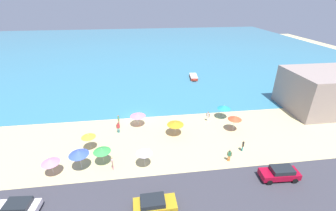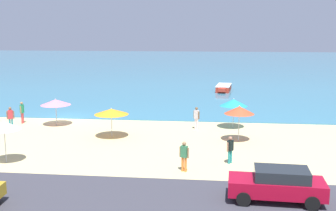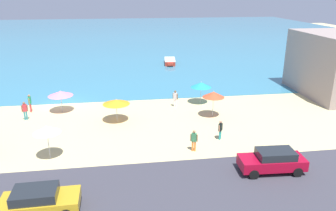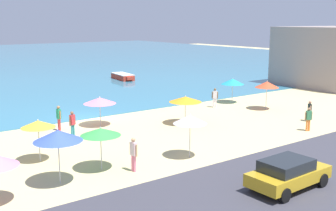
# 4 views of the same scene
# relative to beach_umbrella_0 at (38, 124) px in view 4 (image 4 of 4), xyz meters

# --- Properties ---
(ground_plane) EXTENTS (160.00, 160.00, 0.00)m
(ground_plane) POSITION_rel_beach_umbrella_0_xyz_m (6.31, 7.84, -2.14)
(ground_plane) COLOR #CEBC83
(coastal_road) EXTENTS (80.00, 8.00, 0.06)m
(coastal_road) POSITION_rel_beach_umbrella_0_xyz_m (6.31, -10.16, -2.11)
(coastal_road) COLOR #393841
(coastal_road) RESTS_ON ground_plane
(beach_umbrella_0) EXTENTS (1.86, 1.86, 2.41)m
(beach_umbrella_0) POSITION_rel_beach_umbrella_0_xyz_m (0.00, 0.00, 0.00)
(beach_umbrella_0) COLOR #B2B2B7
(beach_umbrella_0) RESTS_ON ground_plane
(beach_umbrella_2) EXTENTS (2.31, 2.31, 2.74)m
(beach_umbrella_2) POSITION_rel_beach_umbrella_0_xyz_m (-0.38, -3.78, 0.25)
(beach_umbrella_2) COLOR #B2B2B7
(beach_umbrella_2) RESTS_ON ground_plane
(beach_umbrella_3) EXTENTS (2.45, 2.45, 2.17)m
(beach_umbrella_3) POSITION_rel_beach_umbrella_0_xyz_m (11.91, 2.01, -0.25)
(beach_umbrella_3) COLOR #B2B2B7
(beach_umbrella_3) RESTS_ON ground_plane
(beach_umbrella_4) EXTENTS (2.18, 2.18, 2.39)m
(beach_umbrella_4) POSITION_rel_beach_umbrella_0_xyz_m (20.72, 5.90, -0.10)
(beach_umbrella_4) COLOR #B2B2B7
(beach_umbrella_4) RESTS_ON ground_plane
(beach_umbrella_5) EXTENTS (2.41, 2.41, 2.19)m
(beach_umbrella_5) POSITION_rel_beach_umbrella_0_xyz_m (6.50, 5.36, -0.25)
(beach_umbrella_5) COLOR #B2B2B7
(beach_umbrella_5) RESTS_ON ground_plane
(beach_umbrella_6) EXTENTS (2.11, 2.11, 2.33)m
(beach_umbrella_6) POSITION_rel_beach_umbrella_0_xyz_m (2.13, -3.20, -0.09)
(beach_umbrella_6) COLOR #B2B2B7
(beach_umbrella_6) RESTS_ON ground_plane
(beach_umbrella_7) EXTENTS (1.91, 1.91, 2.54)m
(beach_umbrella_7) POSITION_rel_beach_umbrella_0_xyz_m (7.15, -4.35, 0.08)
(beach_umbrella_7) COLOR #B2B2B7
(beach_umbrella_7) RESTS_ON ground_plane
(beach_umbrella_8) EXTENTS (2.07, 2.07, 2.56)m
(beach_umbrella_8) POSITION_rel_beach_umbrella_0_xyz_m (20.93, 1.92, 0.07)
(beach_umbrella_8) COLOR #B2B2B7
(beach_umbrella_8) RESTS_ON ground_plane
(bather_0) EXTENTS (0.23, 0.57, 1.81)m
(bather_0) POSITION_rel_beach_umbrella_0_xyz_m (3.45, 5.73, -1.13)
(bather_0) COLOR #D34244
(bather_0) RESTS_ON ground_plane
(bather_1) EXTENTS (0.53, 0.34, 1.69)m
(bather_1) POSITION_rel_beach_umbrella_0_xyz_m (17.61, -4.77, -1.19)
(bather_1) COLOR orange
(bather_1) RESTS_ON ground_plane
(bather_2) EXTENTS (0.27, 0.57, 1.81)m
(bather_2) POSITION_rel_beach_umbrella_0_xyz_m (3.36, -4.41, -1.12)
(bather_2) COLOR pink
(bather_2) RESTS_ON ground_plane
(bather_3) EXTENTS (0.40, 0.46, 1.61)m
(bather_3) POSITION_rel_beach_umbrella_0_xyz_m (20.16, -3.05, -1.25)
(bather_3) COLOR teal
(bather_3) RESTS_ON ground_plane
(bather_4) EXTENTS (0.53, 0.34, 1.78)m
(bather_4) POSITION_rel_beach_umbrella_0_xyz_m (3.52, 3.57, -1.15)
(bather_4) COLOR teal
(bather_4) RESTS_ON ground_plane
(bather_5) EXTENTS (0.48, 0.39, 1.76)m
(bather_5) POSITION_rel_beach_umbrella_0_xyz_m (17.86, 5.20, -1.16)
(bather_5) COLOR white
(bather_5) RESTS_ON ground_plane
(parked_car_3) EXTENTS (4.18, 2.03, 1.42)m
(parked_car_3) POSITION_rel_beach_umbrella_0_xyz_m (7.81, -10.67, -1.33)
(parked_car_3) COLOR #BC931D
(parked_car_3) RESTS_ON coastal_road
(skiff_nearshore) EXTENTS (2.15, 4.69, 0.75)m
(skiff_nearshore) POSITION_rel_beach_umbrella_0_xyz_m (20.40, 25.81, -1.72)
(skiff_nearshore) COLOR red
(skiff_nearshore) RESTS_ON sea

